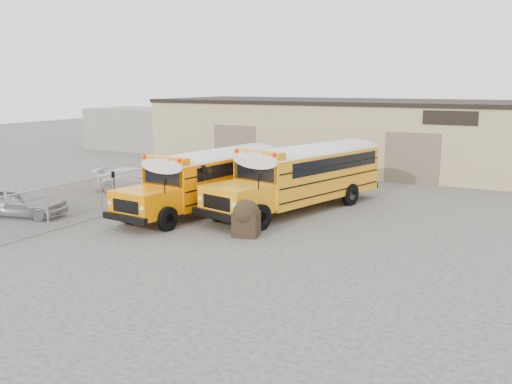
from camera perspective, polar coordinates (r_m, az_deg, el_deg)
The scene contains 10 objects.
ground at distance 22.53m, azimuth -3.91°, elevation -4.15°, with size 120.00×120.00×0.00m, color #3E3C38.
warehouse at distance 40.26m, azimuth 11.46°, elevation 5.72°, with size 30.20×10.20×4.67m.
chainlink_fence at distance 28.17m, azimuth -11.03°, elevation 0.59°, with size 0.07×18.07×1.81m.
distant_building_left at distance 52.72m, azimuth -11.51°, elevation 6.26°, with size 8.00×6.00×3.60m, color gray.
school_bus_left at distance 31.16m, azimuth 1.99°, elevation 3.11°, with size 3.48×9.82×2.82m.
school_bus_right at distance 31.77m, azimuth 11.77°, elevation 3.28°, with size 5.01×10.71×3.05m.
tarp_bundle at distance 21.93m, azimuth -0.98°, elevation -2.57°, with size 1.13×1.06×1.43m.
car_silver at distance 27.25m, azimuth -22.38°, elevation -0.85°, with size 1.61×4.00×1.36m, color #ABABB0.
car_white at distance 31.81m, azimuth -11.95°, elevation 1.22°, with size 1.77×4.35×1.26m, color white.
car_dark at distance 35.58m, azimuth -8.07°, elevation 2.44°, with size 1.45×4.16×1.37m, color black.
Camera 1 is at (11.66, -18.39, 5.83)m, focal length 40.00 mm.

